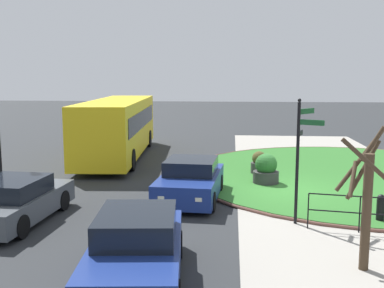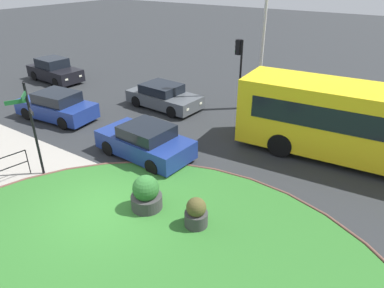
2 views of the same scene
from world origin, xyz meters
name	(u,v)px [view 1 (image 1 of 2)]	position (x,y,z in m)	size (l,w,h in m)	color
ground	(287,192)	(0.00, 0.00, 0.00)	(120.00, 120.00, 0.00)	#282B2D
sidewalk_paving	(345,193)	(0.00, -2.09, 0.01)	(32.00, 7.82, 0.02)	#9E998E
grass_island	(358,175)	(3.10, -3.33, 0.05)	(14.71, 14.71, 0.10)	#2D6B28
grass_kerb_ring	(358,174)	(3.10, -3.33, 0.06)	(15.02, 15.02, 0.11)	brown
signpost_directional	(300,152)	(-3.64, 0.13, 2.10)	(0.90, 0.70, 3.60)	black
bollard_foreground	(381,209)	(-3.37, -2.25, 0.44)	(0.23, 0.23, 0.86)	black
bus_yellow	(118,127)	(6.65, 7.93, 1.62)	(11.10, 3.31, 2.99)	yellow
car_near_lane	(137,250)	(-7.71, 3.95, 0.67)	(4.31, 2.19, 1.44)	navy
car_trailing	(14,201)	(-4.19, 8.29, 0.62)	(4.27, 2.13, 1.31)	#474C51
car_oncoming	(191,181)	(-1.34, 3.42, 0.66)	(4.15, 2.17, 1.40)	navy
planter_near_signpost	(259,164)	(2.83, 0.87, 0.48)	(0.70, 0.70, 1.04)	#383838
planter_kerbside	(266,171)	(1.04, 0.70, 0.56)	(1.00, 1.00, 1.25)	#383838
street_tree_bare	(365,197)	(-6.69, -0.84, 1.64)	(1.38, 1.22, 3.18)	#423323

